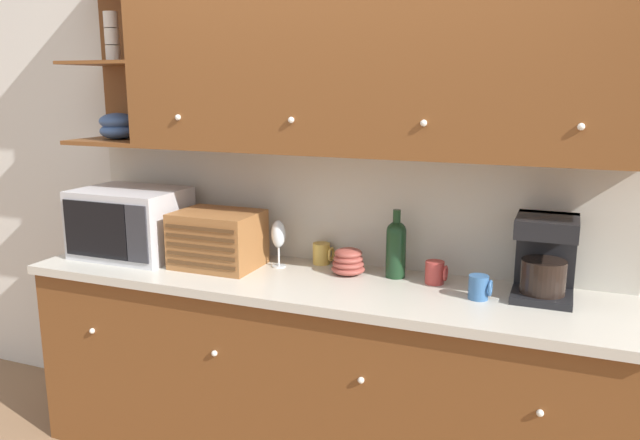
% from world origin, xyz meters
% --- Properties ---
extents(ground_plane, '(24.00, 24.00, 0.00)m').
position_xyz_m(ground_plane, '(0.00, 0.00, 0.00)').
color(ground_plane, '#896647').
extents(wall_back, '(5.02, 0.06, 2.60)m').
position_xyz_m(wall_back, '(0.00, 0.03, 1.30)').
color(wall_back, silver).
rests_on(wall_back, ground_plane).
extents(counter_unit, '(2.64, 0.62, 0.91)m').
position_xyz_m(counter_unit, '(0.00, -0.29, 0.46)').
color(counter_unit, brown).
rests_on(counter_unit, ground_plane).
extents(backsplash_panel, '(2.62, 0.01, 0.54)m').
position_xyz_m(backsplash_panel, '(0.00, -0.01, 1.18)').
color(backsplash_panel, beige).
rests_on(backsplash_panel, counter_unit).
extents(upper_cabinets, '(2.62, 0.37, 0.81)m').
position_xyz_m(upper_cabinets, '(0.17, -0.18, 1.86)').
color(upper_cabinets, brown).
rests_on(upper_cabinets, backsplash_panel).
extents(microwave, '(0.51, 0.38, 0.33)m').
position_xyz_m(microwave, '(-0.98, -0.28, 1.08)').
color(microwave, silver).
rests_on(microwave, counter_unit).
extents(bread_box, '(0.38, 0.30, 0.26)m').
position_xyz_m(bread_box, '(-0.48, -0.28, 1.04)').
color(bread_box, '#996033').
rests_on(bread_box, counter_unit).
extents(wine_glass, '(0.07, 0.07, 0.22)m').
position_xyz_m(wine_glass, '(-0.21, -0.19, 1.06)').
color(wine_glass, silver).
rests_on(wine_glass, counter_unit).
extents(mug_blue_second, '(0.09, 0.08, 0.10)m').
position_xyz_m(mug_blue_second, '(-0.05, -0.06, 0.96)').
color(mug_blue_second, gold).
rests_on(mug_blue_second, counter_unit).
extents(bowl_stack_on_counter, '(0.15, 0.15, 0.12)m').
position_xyz_m(bowl_stack_on_counter, '(0.12, -0.17, 0.97)').
color(bowl_stack_on_counter, '#9E473D').
rests_on(bowl_stack_on_counter, counter_unit).
extents(wine_bottle, '(0.09, 0.09, 0.30)m').
position_xyz_m(wine_bottle, '(0.33, -0.13, 1.05)').
color(wine_bottle, '#19381E').
rests_on(wine_bottle, counter_unit).
extents(mug, '(0.09, 0.08, 0.10)m').
position_xyz_m(mug, '(0.51, -0.16, 0.96)').
color(mug, '#B73D38').
rests_on(mug, counter_unit).
extents(mug_patterned_third, '(0.09, 0.08, 0.10)m').
position_xyz_m(mug_patterned_third, '(0.72, -0.29, 0.96)').
color(mug_patterned_third, '#38669E').
rests_on(mug_patterned_third, counter_unit).
extents(coffee_maker, '(0.23, 0.25, 0.33)m').
position_xyz_m(coffee_maker, '(0.95, -0.17, 1.08)').
color(coffee_maker, black).
rests_on(coffee_maker, counter_unit).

